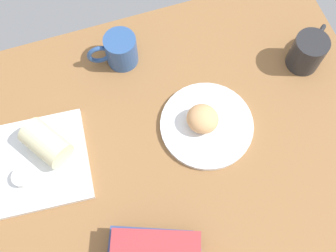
{
  "coord_description": "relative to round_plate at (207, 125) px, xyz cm",
  "views": [
    {
      "loc": [
        11.17,
        27.89,
        99.13
      ],
      "look_at": [
        -0.48,
        -7.74,
        7.0
      ],
      "focal_mm": 42.62,
      "sensor_mm": 36.0,
      "label": 1
    }
  ],
  "objects": [
    {
      "name": "dining_table",
      "position": [
        10.27,
        5.77,
        -2.7
      ],
      "size": [
        110.0,
        90.0,
        4.0
      ],
      "primitive_type": "cube",
      "color": "olive",
      "rests_on": "ground"
    },
    {
      "name": "round_plate",
      "position": [
        0.0,
        0.0,
        0.0
      ],
      "size": [
        23.88,
        23.88,
        1.4
      ],
      "primitive_type": "cylinder",
      "color": "white",
      "rests_on": "dining_table"
    },
    {
      "name": "scone_pastry",
      "position": [
        1.18,
        -0.62,
        3.6
      ],
      "size": [
        11.18,
        11.19,
        5.8
      ],
      "primitive_type": "ellipsoid",
      "rotation": [
        0.0,
        0.0,
        5.48
      ],
      "color": "tan",
      "rests_on": "round_plate"
    },
    {
      "name": "square_plate",
      "position": [
        42.6,
        -3.46,
        0.1
      ],
      "size": [
        25.49,
        25.49,
        1.6
      ],
      "primitive_type": "cube",
      "rotation": [
        0.0,
        0.0,
        -0.08
      ],
      "color": "white",
      "rests_on": "dining_table"
    },
    {
      "name": "sauce_cup",
      "position": [
        46.83,
        -0.25,
        2.1
      ],
      "size": [
        4.67,
        4.67,
        2.22
      ],
      "color": "silver",
      "rests_on": "square_plate"
    },
    {
      "name": "breakfast_wrap",
      "position": [
        39.21,
        -6.02,
        4.5
      ],
      "size": [
        12.28,
        13.49,
        7.19
      ],
      "primitive_type": "cylinder",
      "rotation": [
        1.57,
        0.0,
        0.58
      ],
      "color": "beige",
      "rests_on": "square_plate"
    },
    {
      "name": "coffee_mug",
      "position": [
        15.47,
        -25.98,
        4.08
      ],
      "size": [
        13.5,
        8.53,
        9.36
      ],
      "color": "#2D518C",
      "rests_on": "dining_table"
    },
    {
      "name": "second_mug",
      "position": [
        -31.79,
        -9.95,
        4.44
      ],
      "size": [
        12.51,
        10.79,
        10.06
      ],
      "color": "#262628",
      "rests_on": "dining_table"
    }
  ]
}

